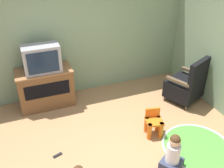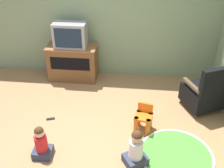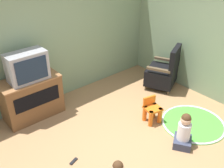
{
  "view_description": "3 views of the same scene",
  "coord_description": "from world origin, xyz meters",
  "px_view_note": "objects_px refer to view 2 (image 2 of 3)",
  "views": [
    {
      "loc": [
        -1.08,
        -2.7,
        3.07
      ],
      "look_at": [
        0.25,
        0.78,
        0.88
      ],
      "focal_mm": 42.0,
      "sensor_mm": 36.0,
      "label": 1
    },
    {
      "loc": [
        0.67,
        -3.12,
        3.06
      ],
      "look_at": [
        0.28,
        0.62,
        0.69
      ],
      "focal_mm": 42.0,
      "sensor_mm": 36.0,
      "label": 2
    },
    {
      "loc": [
        -2.23,
        -2.16,
        2.98
      ],
      "look_at": [
        0.38,
        0.9,
        0.7
      ],
      "focal_mm": 42.0,
      "sensor_mm": 36.0,
      "label": 3
    }
  ],
  "objects_px": {
    "tv_cabinet": "(73,62)",
    "yellow_kid_chair": "(144,119)",
    "remote_control": "(51,119)",
    "television": "(70,35)",
    "child_watching_center": "(136,150)",
    "black_armchair": "(205,93)",
    "child_watching_left": "(41,144)"
  },
  "relations": [
    {
      "from": "tv_cabinet",
      "to": "black_armchair",
      "type": "xyz_separation_m",
      "value": [
        2.67,
        -0.89,
        -0.04
      ]
    },
    {
      "from": "television",
      "to": "remote_control",
      "type": "bearing_deg",
      "value": -93.75
    },
    {
      "from": "black_armchair",
      "to": "remote_control",
      "type": "xyz_separation_m",
      "value": [
        -2.77,
        -0.61,
        -0.36
      ]
    },
    {
      "from": "yellow_kid_chair",
      "to": "remote_control",
      "type": "xyz_separation_m",
      "value": [
        -1.66,
        0.07,
        -0.2
      ]
    },
    {
      "from": "yellow_kid_chair",
      "to": "child_watching_center",
      "type": "bearing_deg",
      "value": -86.37
    },
    {
      "from": "child_watching_center",
      "to": "television",
      "type": "bearing_deg",
      "value": 90.06
    },
    {
      "from": "tv_cabinet",
      "to": "yellow_kid_chair",
      "type": "bearing_deg",
      "value": -45.17
    },
    {
      "from": "black_armchair",
      "to": "yellow_kid_chair",
      "type": "xyz_separation_m",
      "value": [
        -1.11,
        -0.68,
        -0.15
      ]
    },
    {
      "from": "yellow_kid_chair",
      "to": "child_watching_center",
      "type": "distance_m",
      "value": 0.78
    },
    {
      "from": "yellow_kid_chair",
      "to": "child_watching_center",
      "type": "xyz_separation_m",
      "value": [
        -0.11,
        -0.77,
        0.06
      ]
    },
    {
      "from": "child_watching_center",
      "to": "remote_control",
      "type": "distance_m",
      "value": 1.78
    },
    {
      "from": "black_armchair",
      "to": "child_watching_center",
      "type": "height_order",
      "value": "black_armchair"
    },
    {
      "from": "television",
      "to": "child_watching_left",
      "type": "distance_m",
      "value": 2.43
    },
    {
      "from": "black_armchair",
      "to": "yellow_kid_chair",
      "type": "relative_size",
      "value": 2.1
    },
    {
      "from": "child_watching_center",
      "to": "remote_control",
      "type": "xyz_separation_m",
      "value": [
        -1.55,
        0.84,
        -0.26
      ]
    },
    {
      "from": "black_armchair",
      "to": "child_watching_center",
      "type": "bearing_deg",
      "value": 25.25
    },
    {
      "from": "black_armchair",
      "to": "child_watching_center",
      "type": "xyz_separation_m",
      "value": [
        -1.22,
        -1.45,
        -0.1
      ]
    },
    {
      "from": "child_watching_left",
      "to": "child_watching_center",
      "type": "height_order",
      "value": "child_watching_center"
    },
    {
      "from": "black_armchair",
      "to": "child_watching_left",
      "type": "distance_m",
      "value": 2.99
    },
    {
      "from": "child_watching_left",
      "to": "remote_control",
      "type": "relative_size",
      "value": 3.57
    },
    {
      "from": "black_armchair",
      "to": "television",
      "type": "bearing_deg",
      "value": -42.18
    },
    {
      "from": "tv_cabinet",
      "to": "child_watching_center",
      "type": "xyz_separation_m",
      "value": [
        1.45,
        -2.34,
        -0.13
      ]
    },
    {
      "from": "tv_cabinet",
      "to": "remote_control",
      "type": "height_order",
      "value": "tv_cabinet"
    },
    {
      "from": "yellow_kid_chair",
      "to": "child_watching_center",
      "type": "height_order",
      "value": "child_watching_center"
    },
    {
      "from": "television",
      "to": "black_armchair",
      "type": "height_order",
      "value": "television"
    },
    {
      "from": "black_armchair",
      "to": "remote_control",
      "type": "distance_m",
      "value": 2.86
    },
    {
      "from": "television",
      "to": "child_watching_left",
      "type": "height_order",
      "value": "television"
    },
    {
      "from": "tv_cabinet",
      "to": "black_armchair",
      "type": "distance_m",
      "value": 2.82
    },
    {
      "from": "television",
      "to": "child_watching_center",
      "type": "height_order",
      "value": "television"
    },
    {
      "from": "tv_cabinet",
      "to": "yellow_kid_chair",
      "type": "relative_size",
      "value": 2.27
    },
    {
      "from": "remote_control",
      "to": "yellow_kid_chair",
      "type": "bearing_deg",
      "value": -20.7
    },
    {
      "from": "television",
      "to": "black_armchair",
      "type": "relative_size",
      "value": 0.68
    }
  ]
}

